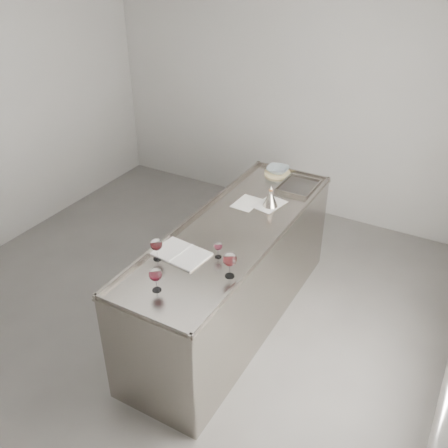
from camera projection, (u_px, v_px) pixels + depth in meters
The scene contains 12 objects.
room_shell at pixel (156, 177), 3.70m from camera, with size 4.54×5.04×2.84m.
counter at pixel (233, 275), 4.20m from camera, with size 0.77×2.42×0.97m.
wine_glass_left at pixel (156, 245), 3.53m from camera, with size 0.09×0.09×0.17m.
wine_glass_middle at pixel (156, 275), 3.23m from camera, with size 0.09×0.09×0.18m.
wine_glass_right at pixel (230, 260), 3.35m from camera, with size 0.10×0.10×0.19m.
wine_glass_small at pixel (218, 247), 3.57m from camera, with size 0.06×0.06×0.13m.
notebook at pixel (181, 253), 3.64m from camera, with size 0.42×0.31×0.02m.
loose_paper_top at pixel (247, 203), 4.30m from camera, with size 0.19×0.27×0.00m, color white.
loose_paper_under at pixel (270, 204), 4.28m from camera, with size 0.20×0.28×0.00m, color silver.
trivet at pixel (277, 173), 4.80m from camera, with size 0.25×0.25×0.02m, color beige.
ceramic_bowl at pixel (278, 170), 4.78m from camera, with size 0.21×0.21×0.05m, color gray.
wine_funnel at pixel (270, 200), 4.23m from camera, with size 0.14×0.14×0.20m.
Camera 1 is at (2.09, -2.66, 3.02)m, focal length 40.00 mm.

